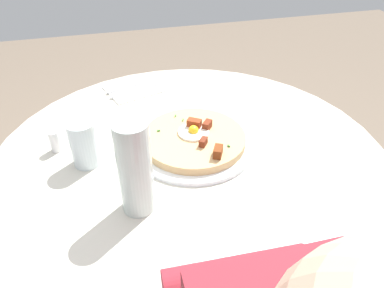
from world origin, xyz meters
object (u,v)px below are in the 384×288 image
object	(u,v)px
salt_shaker	(55,141)
pizza_plate	(194,144)
fork	(131,86)
water_bottle	(135,168)
bread_plate	(242,278)
dining_table	(190,201)
water_glass	(84,144)
knife	(136,90)
breakfast_pizza	(194,138)

from	to	relation	value
salt_shaker	pizza_plate	bearing A→B (deg)	-100.90
fork	water_bottle	xyz separation A→B (m)	(-0.56, 0.05, 0.10)
bread_plate	water_bottle	size ratio (longest dim) A/B	0.80
dining_table	bread_plate	xyz separation A→B (m)	(-0.38, -0.00, 0.17)
bread_plate	salt_shaker	world-z (taller)	salt_shaker
pizza_plate	water_glass	size ratio (longest dim) A/B	2.71
fork	water_bottle	world-z (taller)	water_bottle
pizza_plate	water_glass	world-z (taller)	water_glass
fork	salt_shaker	distance (m)	0.38
pizza_plate	fork	world-z (taller)	pizza_plate
bread_plate	knife	distance (m)	0.76
water_bottle	fork	bearing A→B (deg)	-4.80
breakfast_pizza	water_glass	distance (m)	0.28
bread_plate	water_bottle	xyz separation A→B (m)	(0.23, 0.16, 0.11)
water_glass	water_bottle	xyz separation A→B (m)	(-0.18, -0.11, 0.05)
breakfast_pizza	bread_plate	distance (m)	0.42
bread_plate	water_glass	distance (m)	0.49
bread_plate	water_bottle	distance (m)	0.30
breakfast_pizza	water_glass	size ratio (longest dim) A/B	2.29
breakfast_pizza	knife	bearing A→B (deg)	18.66
breakfast_pizza	fork	bearing A→B (deg)	18.65
water_glass	salt_shaker	world-z (taller)	water_glass
bread_plate	breakfast_pizza	bearing A→B (deg)	-2.20
bread_plate	fork	xyz separation A→B (m)	(0.79, 0.11, 0.00)
knife	breakfast_pizza	bearing A→B (deg)	90.10
dining_table	fork	bearing A→B (deg)	14.55
bread_plate	knife	bearing A→B (deg)	7.42
water_glass	bread_plate	bearing A→B (deg)	-147.34
pizza_plate	fork	bearing A→B (deg)	18.54
pizza_plate	water_bottle	xyz separation A→B (m)	(-0.19, 0.17, 0.10)
knife	water_glass	size ratio (longest dim) A/B	1.49
bread_plate	fork	bearing A→B (deg)	7.92
knife	water_bottle	distance (m)	0.54
pizza_plate	knife	xyz separation A→B (m)	(0.34, 0.11, 0.00)
water_glass	salt_shaker	size ratio (longest dim) A/B	2.03
dining_table	bread_plate	world-z (taller)	bread_plate
pizza_plate	dining_table	bearing A→B (deg)	152.04
pizza_plate	water_bottle	world-z (taller)	water_bottle
breakfast_pizza	fork	size ratio (longest dim) A/B	1.53
breakfast_pizza	water_glass	bearing A→B (deg)	90.98
knife	water_bottle	size ratio (longest dim) A/B	0.81
pizza_plate	salt_shaker	world-z (taller)	salt_shaker
pizza_plate	fork	distance (m)	0.39
fork	dining_table	bearing A→B (deg)	85.99
dining_table	fork	distance (m)	0.46
dining_table	water_glass	xyz separation A→B (m)	(0.03, 0.26, 0.23)
bread_plate	pizza_plate	bearing A→B (deg)	-2.09
pizza_plate	water_bottle	bearing A→B (deg)	137.69
pizza_plate	bread_plate	bearing A→B (deg)	177.91
breakfast_pizza	bread_plate	world-z (taller)	breakfast_pizza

